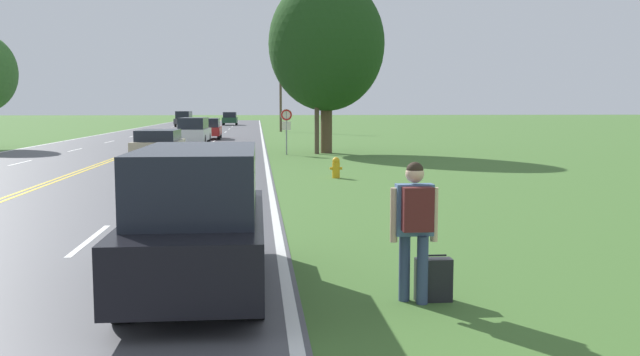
% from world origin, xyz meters
% --- Properties ---
extents(hitchhiker_person, '(0.60, 0.43, 1.78)m').
position_xyz_m(hitchhiker_person, '(8.66, 3.02, 1.09)').
color(hitchhiker_person, '#38476B').
rests_on(hitchhiker_person, ground).
extents(suitcase, '(0.46, 0.19, 0.60)m').
position_xyz_m(suitcase, '(8.93, 3.09, 0.28)').
color(suitcase, black).
rests_on(suitcase, ground).
extents(fire_hydrant, '(0.43, 0.27, 0.73)m').
position_xyz_m(fire_hydrant, '(9.43, 18.04, 0.37)').
color(fire_hydrant, gold).
rests_on(fire_hydrant, ground).
extents(traffic_sign, '(0.60, 0.10, 2.34)m').
position_xyz_m(traffic_sign, '(8.21, 29.63, 1.76)').
color(traffic_sign, gray).
rests_on(traffic_sign, ground).
extents(utility_pole_midground, '(1.80, 0.24, 9.43)m').
position_xyz_m(utility_pole_midground, '(9.82, 30.14, 4.87)').
color(utility_pole_midground, brown).
rests_on(utility_pole_midground, ground).
extents(utility_pole_far, '(1.80, 0.24, 9.66)m').
position_xyz_m(utility_pole_far, '(9.06, 62.32, 4.99)').
color(utility_pole_far, brown).
rests_on(utility_pole_far, ground).
extents(tree_mid_treeline, '(6.10, 6.10, 9.25)m').
position_xyz_m(tree_mid_treeline, '(10.39, 30.78, 5.73)').
color(tree_mid_treeline, brown).
rests_on(tree_mid_treeline, ground).
extents(car_black_van_nearest, '(1.73, 4.59, 1.91)m').
position_xyz_m(car_black_van_nearest, '(5.93, 4.00, 0.97)').
color(car_black_van_nearest, black).
rests_on(car_black_van_nearest, ground).
extents(car_champagne_hatchback_approaching, '(1.95, 3.79, 1.45)m').
position_xyz_m(car_champagne_hatchback_approaching, '(2.40, 25.09, 0.79)').
color(car_champagne_hatchback_approaching, black).
rests_on(car_champagne_hatchback_approaching, ground).
extents(car_white_suv_mid_near, '(1.95, 4.67, 1.77)m').
position_xyz_m(car_white_suv_mid_near, '(2.67, 38.72, 0.94)').
color(car_white_suv_mid_near, black).
rests_on(car_white_suv_mid_near, ground).
extents(car_red_suv_mid_far, '(1.96, 4.59, 1.59)m').
position_xyz_m(car_red_suv_mid_far, '(2.97, 47.31, 0.85)').
color(car_red_suv_mid_far, black).
rests_on(car_red_suv_mid_far, ground).
extents(car_dark_grey_suv_receding, '(2.03, 4.86, 1.92)m').
position_xyz_m(car_dark_grey_suv_receding, '(-2.36, 80.50, 1.01)').
color(car_dark_grey_suv_receding, black).
rests_on(car_dark_grey_suv_receding, ground).
extents(car_dark_green_suv_distant, '(1.97, 4.48, 1.76)m').
position_xyz_m(car_dark_green_suv_distant, '(3.07, 86.91, 0.93)').
color(car_dark_green_suv_distant, black).
rests_on(car_dark_green_suv_distant, ground).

